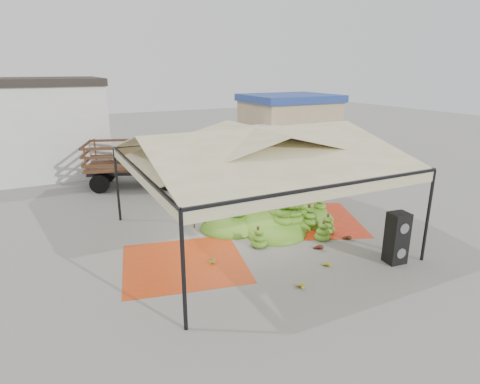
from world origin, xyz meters
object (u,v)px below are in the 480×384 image
truck_left (162,158)px  truck_right (239,144)px  speaker_stack (397,238)px  vendor (188,180)px  banana_heap (272,209)px

truck_left → truck_right: size_ratio=1.02×
speaker_stack → vendor: speaker_stack is taller
banana_heap → truck_right: size_ratio=0.80×
banana_heap → truck_left: bearing=106.9°
speaker_stack → truck_right: truck_right is taller
banana_heap → truck_left: (-2.26, 7.41, 0.86)m
banana_heap → truck_left: size_ratio=0.78×
banana_heap → vendor: 5.18m
banana_heap → vendor: bearing=109.5°
speaker_stack → vendor: (-3.53, 9.43, -0.01)m
vendor → truck_right: 6.38m
vendor → truck_left: size_ratio=0.22×
banana_heap → speaker_stack: 4.90m
truck_left → truck_right: (5.32, 1.64, -0.01)m
truck_right → speaker_stack: bearing=-103.5°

